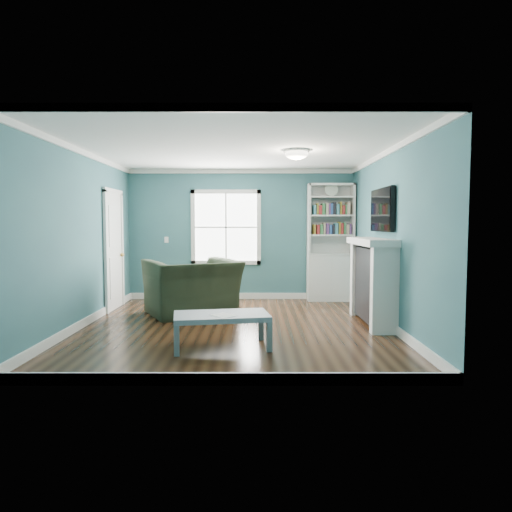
{
  "coord_description": "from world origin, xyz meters",
  "views": [
    {
      "loc": [
        0.31,
        -6.67,
        1.51
      ],
      "look_at": [
        0.3,
        0.4,
        1.02
      ],
      "focal_mm": 32.0,
      "sensor_mm": 36.0,
      "label": 1
    }
  ],
  "objects": [
    {
      "name": "window",
      "position": [
        -0.3,
        2.49,
        1.45
      ],
      "size": [
        1.4,
        0.06,
        1.5
      ],
      "color": "white",
      "rests_on": "room_walls"
    },
    {
      "name": "bookshelf",
      "position": [
        1.77,
        2.3,
        0.92
      ],
      "size": [
        0.9,
        0.35,
        2.31
      ],
      "color": "silver",
      "rests_on": "ground"
    },
    {
      "name": "ceiling_fixture",
      "position": [
        0.9,
        0.1,
        2.55
      ],
      "size": [
        0.38,
        0.38,
        0.15
      ],
      "color": "white",
      "rests_on": "room_walls"
    },
    {
      "name": "room_walls",
      "position": [
        0.0,
        0.0,
        1.58
      ],
      "size": [
        5.0,
        5.0,
        5.0
      ],
      "color": "#325B68",
      "rests_on": "ground"
    },
    {
      "name": "door",
      "position": [
        -2.22,
        1.4,
        1.07
      ],
      "size": [
        0.12,
        0.98,
        2.17
      ],
      "color": "silver",
      "rests_on": "ground"
    },
    {
      "name": "fireplace",
      "position": [
        2.08,
        0.2,
        0.64
      ],
      "size": [
        0.44,
        1.58,
        1.3
      ],
      "color": "black",
      "rests_on": "ground"
    },
    {
      "name": "trim",
      "position": [
        0.0,
        0.0,
        1.24
      ],
      "size": [
        4.5,
        5.0,
        2.6
      ],
      "color": "white",
      "rests_on": "ground"
    },
    {
      "name": "paper_sheet",
      "position": [
        -0.09,
        -1.27,
        0.42
      ],
      "size": [
        0.33,
        0.34,
        0.0
      ],
      "primitive_type": "cube",
      "rotation": [
        0.0,
        0.0,
        0.72
      ],
      "color": "white",
      "rests_on": "coffee_table"
    },
    {
      "name": "recliner",
      "position": [
        -0.77,
        0.89,
        0.61
      ],
      "size": [
        1.67,
        1.47,
        1.23
      ],
      "primitive_type": "imported",
      "rotation": [
        0.0,
        0.0,
        -2.66
      ],
      "color": "black",
      "rests_on": "ground"
    },
    {
      "name": "coffee_table",
      "position": [
        -0.12,
        -1.16,
        0.36
      ],
      "size": [
        1.24,
        0.81,
        0.42
      ],
      "rotation": [
        0.0,
        0.0,
        0.17
      ],
      "color": "#535E63",
      "rests_on": "ground"
    },
    {
      "name": "tv",
      "position": [
        2.2,
        0.2,
        1.72
      ],
      "size": [
        0.06,
        1.1,
        0.65
      ],
      "primitive_type": "cube",
      "color": "black",
      "rests_on": "fireplace"
    },
    {
      "name": "floor",
      "position": [
        0.0,
        0.0,
        0.0
      ],
      "size": [
        5.0,
        5.0,
        0.0
      ],
      "primitive_type": "plane",
      "color": "black",
      "rests_on": "ground"
    },
    {
      "name": "light_switch",
      "position": [
        -1.5,
        2.48,
        1.2
      ],
      "size": [
        0.08,
        0.01,
        0.12
      ],
      "primitive_type": "cube",
      "color": "white",
      "rests_on": "room_walls"
    }
  ]
}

